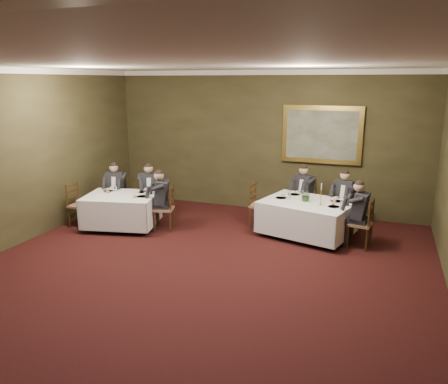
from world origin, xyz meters
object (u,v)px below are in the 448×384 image
Objects in this scene: table_second at (122,209)px; diner_sec_backright at (150,197)px; chair_main_backleft at (304,209)px; centerpiece at (306,195)px; diner_sec_endright at (164,207)px; chair_main_endleft at (260,214)px; chair_sec_backleft at (117,205)px; diner_sec_backleft at (117,196)px; chair_sec_backright at (150,206)px; painting at (322,135)px; diner_main_endright at (360,223)px; chair_sec_endright at (165,217)px; chair_main_backright at (344,216)px; diner_main_backleft at (304,200)px; table_main at (307,216)px; chair_sec_endleft at (81,214)px; chair_main_endright at (360,233)px; diner_main_backright at (345,207)px; candlestick at (321,197)px.

diner_sec_backright is at bearing 75.02° from table_second.
centerpiece is (0.21, -1.02, 0.62)m from chair_main_backleft.
table_second is 1.34× the size of diner_sec_endright.
chair_sec_backleft is (-3.48, -0.53, 0.00)m from chair_main_endleft.
chair_sec_backright is at bearing 178.26° from diner_sec_backleft.
chair_main_endleft is at bearing -130.89° from painting.
diner_main_endright reaches higher than chair_sec_backleft.
painting is at bearing -69.74° from chair_sec_endright.
chair_main_backright is 4.06m from diner_sec_endright.
diner_sec_backright is at bearing 32.02° from chair_sec_endright.
chair_main_endleft is at bearing 84.39° from diner_main_endright.
table_second is at bearing 54.61° from diner_main_backleft.
centerpiece reaches higher than chair_main_backright.
chair_sec_endleft is at bearing -166.97° from table_main.
chair_main_endleft is 2.32m from chair_main_endright.
diner_main_endright is (0.40, -1.07, 0.23)m from chair_main_backright.
diner_main_endright is at bearing -59.23° from painting.
diner_main_backleft reaches higher than table_second.
chair_main_backright is 4.05m from chair_sec_endright.
chair_sec_endright is at bearing 59.03° from chair_main_backleft.
centerpiece is (3.75, 0.08, 0.40)m from diner_sec_backright.
table_second is 4.98m from painting.
centerpiece is at bearing 128.68° from chair_main_backleft.
diner_sec_backright is 0.97m from diner_sec_endright.
painting is (0.03, 1.57, 1.09)m from centerpiece.
painting reaches higher than diner_sec_backright.
chair_main_backleft is 3.71m from diner_sec_backright.
centerpiece is (-1.14, 0.29, 0.40)m from diner_main_endright.
chair_main_endleft is (-1.83, -0.49, -0.23)m from diner_main_backright.
diner_sec_endright is at bearing -143.10° from painting.
diner_main_backright reaches higher than chair_sec_backleft.
candlestick reaches higher than chair_sec_endleft.
chair_sec_backleft is at bearing 35.12° from chair_main_backright.
diner_sec_endright is (0.73, -0.66, 0.23)m from chair_sec_backright.
table_second is 4.12m from centerpiece.
chair_main_endleft is 2.11× the size of candlestick.
diner_sec_backleft reaches higher than chair_main_endleft.
diner_sec_backright reaches higher than candlestick.
chair_main_endright is at bearing -100.86° from diner_sec_endright.
diner_main_backleft is 3.70m from diner_sec_backright.
chair_sec_backright is 2.11× the size of candlestick.
table_main is at bearing 167.74° from diner_sec_backleft.
chair_sec_endright is (0.73, -0.64, -0.23)m from diner_sec_backright.
candlestick reaches higher than chair_sec_backright.
chair_main_backleft is at bearing 9.77° from chair_main_backright.
chair_sec_backright is at bearing -90.00° from diner_sec_backright.
chair_main_backleft is 1.16m from chair_main_endleft.
painting is at bearing 118.75° from chair_sec_endleft.
diner_sec_backleft is 2.84× the size of candlestick.
chair_sec_backright is at bearing 34.77° from chair_main_backright.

